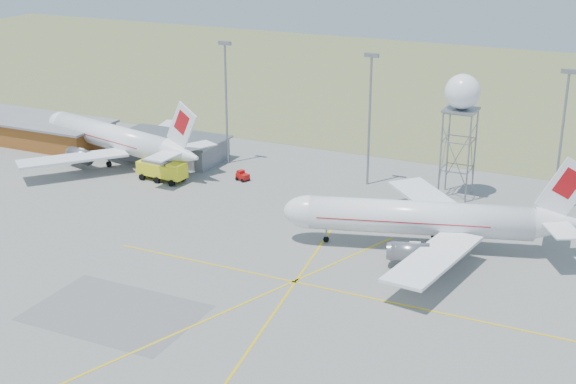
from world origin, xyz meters
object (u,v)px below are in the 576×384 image
at_px(baggage_tug, 243,177).
at_px(radar_tower, 460,129).
at_px(airliner_main, 425,219).
at_px(fire_truck, 163,171).
at_px(airliner_far, 116,139).

bearing_deg(baggage_tug, radar_tower, 31.69).
bearing_deg(airliner_main, fire_truck, -26.66).
relative_size(airliner_far, radar_tower, 2.02).
relative_size(airliner_main, radar_tower, 2.02).
distance_m(radar_tower, baggage_tug, 34.45).
height_order(airliner_main, radar_tower, radar_tower).
relative_size(radar_tower, fire_truck, 2.18).
relative_size(airliner_main, airliner_far, 1.00).
bearing_deg(radar_tower, fire_truck, -163.34).
bearing_deg(airliner_main, baggage_tug, -38.54).
height_order(airliner_main, airliner_far, airliner_main).
height_order(airliner_far, fire_truck, airliner_far).
bearing_deg(airliner_far, fire_truck, 171.68).
xyz_separation_m(airliner_far, baggage_tug, (24.11, 0.26, -3.35)).
distance_m(radar_tower, fire_truck, 46.10).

